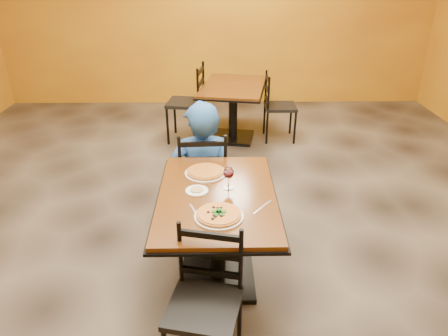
{
  "coord_description": "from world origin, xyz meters",
  "views": [
    {
      "loc": [
        0.01,
        -2.97,
        2.18
      ],
      "look_at": [
        0.05,
        -0.3,
        0.85
      ],
      "focal_mm": 33.23,
      "sensor_mm": 36.0,
      "label": 1
    }
  ],
  "objects_px": {
    "chair_second_left": "(186,103)",
    "plate_far": "(206,173)",
    "chair_second_right": "(280,107)",
    "chair_main_far": "(203,176)",
    "table_main": "(217,218)",
    "diner": "(202,164)",
    "wine_glass": "(229,177)",
    "side_plate": "(197,191)",
    "pizza_far": "(205,171)",
    "chair_main_near": "(204,308)",
    "plate_main": "(219,216)",
    "pizza_main": "(219,214)",
    "table_second": "(233,100)"
  },
  "relations": [
    {
      "from": "chair_second_right",
      "to": "diner",
      "type": "xyz_separation_m",
      "value": [
        -0.98,
        -2.01,
        0.13
      ]
    },
    {
      "from": "chair_main_near",
      "to": "side_plate",
      "type": "distance_m",
      "value": 0.84
    },
    {
      "from": "chair_main_near",
      "to": "wine_glass",
      "type": "relative_size",
      "value": 4.85
    },
    {
      "from": "chair_main_far",
      "to": "side_plate",
      "type": "bearing_deg",
      "value": 85.87
    },
    {
      "from": "plate_main",
      "to": "plate_far",
      "type": "relative_size",
      "value": 1.0
    },
    {
      "from": "plate_far",
      "to": "wine_glass",
      "type": "relative_size",
      "value": 1.72
    },
    {
      "from": "pizza_far",
      "to": "diner",
      "type": "bearing_deg",
      "value": 95.57
    },
    {
      "from": "diner",
      "to": "chair_second_right",
      "type": "bearing_deg",
      "value": -123.48
    },
    {
      "from": "chair_second_right",
      "to": "diner",
      "type": "relative_size",
      "value": 0.77
    },
    {
      "from": "diner",
      "to": "wine_glass",
      "type": "bearing_deg",
      "value": 98.98
    },
    {
      "from": "table_second",
      "to": "plate_main",
      "type": "distance_m",
      "value": 3.13
    },
    {
      "from": "chair_main_near",
      "to": "chair_second_right",
      "type": "height_order",
      "value": "chair_second_right"
    },
    {
      "from": "table_main",
      "to": "diner",
      "type": "height_order",
      "value": "diner"
    },
    {
      "from": "chair_second_right",
      "to": "pizza_far",
      "type": "height_order",
      "value": "chair_second_right"
    },
    {
      "from": "chair_second_left",
      "to": "pizza_main",
      "type": "xyz_separation_m",
      "value": [
        0.42,
        -3.11,
        0.26
      ]
    },
    {
      "from": "chair_main_near",
      "to": "side_plate",
      "type": "xyz_separation_m",
      "value": [
        -0.06,
        0.78,
        0.32
      ]
    },
    {
      "from": "chair_main_far",
      "to": "table_main",
      "type": "bearing_deg",
      "value": 95.64
    },
    {
      "from": "chair_main_near",
      "to": "pizza_far",
      "type": "xyz_separation_m",
      "value": [
        -0.01,
        1.05,
        0.33
      ]
    },
    {
      "from": "chair_second_left",
      "to": "plate_far",
      "type": "relative_size",
      "value": 3.29
    },
    {
      "from": "chair_main_far",
      "to": "chair_second_left",
      "type": "xyz_separation_m",
      "value": [
        -0.28,
        2.01,
        0.05
      ]
    },
    {
      "from": "chair_main_near",
      "to": "table_second",
      "type": "bearing_deg",
      "value": 97.57
    },
    {
      "from": "pizza_main",
      "to": "table_second",
      "type": "bearing_deg",
      "value": 86.23
    },
    {
      "from": "side_plate",
      "to": "wine_glass",
      "type": "distance_m",
      "value": 0.24
    },
    {
      "from": "chair_second_left",
      "to": "pizza_far",
      "type": "xyz_separation_m",
      "value": [
        0.33,
        -2.52,
        0.26
      ]
    },
    {
      "from": "plate_far",
      "to": "wine_glass",
      "type": "distance_m",
      "value": 0.29
    },
    {
      "from": "chair_main_far",
      "to": "wine_glass",
      "type": "height_order",
      "value": "wine_glass"
    },
    {
      "from": "plate_main",
      "to": "chair_main_near",
      "type": "bearing_deg",
      "value": -101.29
    },
    {
      "from": "table_main",
      "to": "plate_far",
      "type": "relative_size",
      "value": 3.97
    },
    {
      "from": "table_second",
      "to": "chair_main_near",
      "type": "distance_m",
      "value": 3.58
    },
    {
      "from": "chair_main_far",
      "to": "chair_second_right",
      "type": "bearing_deg",
      "value": -119.19
    },
    {
      "from": "plate_far",
      "to": "side_plate",
      "type": "relative_size",
      "value": 1.94
    },
    {
      "from": "chair_main_near",
      "to": "chair_main_far",
      "type": "bearing_deg",
      "value": 104.12
    },
    {
      "from": "chair_second_right",
      "to": "side_plate",
      "type": "distance_m",
      "value": 2.97
    },
    {
      "from": "chair_second_right",
      "to": "chair_main_far",
      "type": "bearing_deg",
      "value": 154.63
    },
    {
      "from": "plate_far",
      "to": "pizza_far",
      "type": "distance_m",
      "value": 0.02
    },
    {
      "from": "chair_second_left",
      "to": "side_plate",
      "type": "xyz_separation_m",
      "value": [
        0.27,
        -2.79,
        0.25
      ]
    },
    {
      "from": "chair_second_right",
      "to": "table_main",
      "type": "bearing_deg",
      "value": 163.89
    },
    {
      "from": "side_plate",
      "to": "table_main",
      "type": "bearing_deg",
      "value": -15.3
    },
    {
      "from": "plate_far",
      "to": "chair_main_far",
      "type": "bearing_deg",
      "value": 94.71
    },
    {
      "from": "table_second",
      "to": "side_plate",
      "type": "xyz_separation_m",
      "value": [
        -0.36,
        -2.79,
        0.2
      ]
    },
    {
      "from": "chair_second_left",
      "to": "pizza_main",
      "type": "distance_m",
      "value": 3.15
    },
    {
      "from": "wine_glass",
      "to": "side_plate",
      "type": "bearing_deg",
      "value": -169.55
    },
    {
      "from": "side_plate",
      "to": "plate_main",
      "type": "bearing_deg",
      "value": -65.17
    },
    {
      "from": "chair_main_far",
      "to": "pizza_far",
      "type": "xyz_separation_m",
      "value": [
        0.04,
        -0.51,
        0.31
      ]
    },
    {
      "from": "chair_main_near",
      "to": "wine_glass",
      "type": "xyz_separation_m",
      "value": [
        0.16,
        0.82,
        0.4
      ]
    },
    {
      "from": "table_main",
      "to": "wine_glass",
      "type": "relative_size",
      "value": 6.83
    },
    {
      "from": "pizza_main",
      "to": "plate_main",
      "type": "bearing_deg",
      "value": 0.0
    },
    {
      "from": "chair_second_left",
      "to": "plate_main",
      "type": "relative_size",
      "value": 3.29
    },
    {
      "from": "side_plate",
      "to": "plate_far",
      "type": "bearing_deg",
      "value": 78.59
    },
    {
      "from": "table_main",
      "to": "chair_second_left",
      "type": "height_order",
      "value": "chair_second_left"
    }
  ]
}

